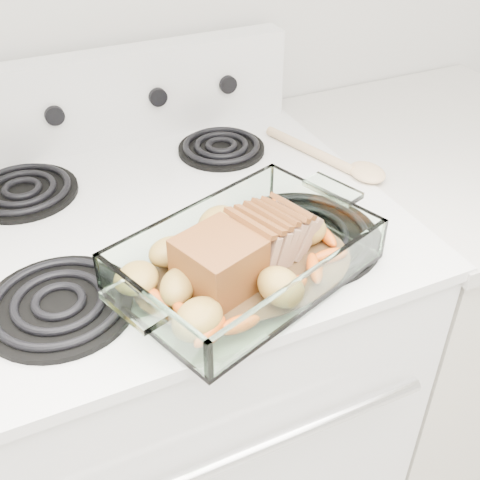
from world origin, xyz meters
name	(u,v)px	position (x,y,z in m)	size (l,w,h in m)	color
electric_range	(173,391)	(0.00, 1.66, 0.48)	(0.78, 0.70, 1.12)	white
counter_right	(423,306)	(0.67, 1.66, 0.47)	(0.58, 0.68, 0.93)	beige
baking_dish	(246,264)	(0.07, 1.44, 0.96)	(0.35, 0.23, 0.07)	white
pork_roast	(237,252)	(0.05, 1.44, 0.99)	(0.22, 0.10, 0.08)	brown
roast_vegetables	(232,244)	(0.06, 1.48, 0.97)	(0.37, 0.20, 0.05)	orange
wooden_spoon	(341,162)	(0.37, 1.66, 0.95)	(0.12, 0.27, 0.02)	#E3BD85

